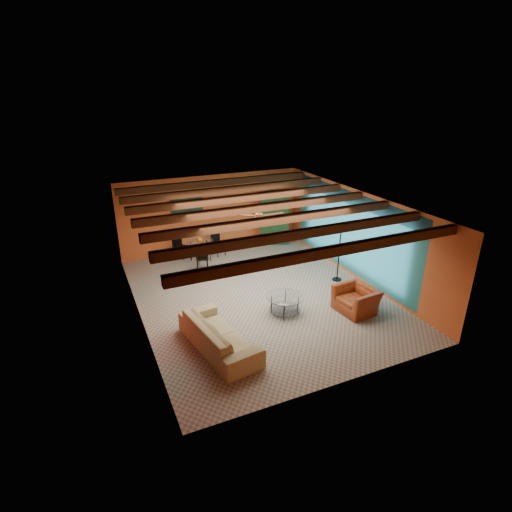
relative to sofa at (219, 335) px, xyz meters
name	(u,v)px	position (x,y,z in m)	size (l,w,h in m)	color
room	(257,215)	(1.85, 2.01, 2.01)	(6.52, 8.01, 2.71)	gray
sofa	(219,335)	(0.00, 0.00, 0.00)	(2.39, 0.93, 0.70)	#9A8D63
armchair	(356,299)	(3.84, 0.10, -0.01)	(1.03, 0.90, 0.67)	maroon
coffee_table	(285,304)	(2.08, 0.77, -0.10)	(0.97, 0.97, 0.49)	silver
dining_table	(200,248)	(1.09, 5.00, 0.13)	(1.86, 1.86, 0.97)	white
armoire	(271,220)	(4.05, 5.59, 0.54)	(1.01, 0.50, 1.78)	maroon
floor_lamp	(339,253)	(4.47, 1.86, 0.55)	(0.36, 0.36, 1.80)	black
ceiling_fan	(259,216)	(1.85, 1.89, 2.01)	(1.50, 1.50, 0.44)	#472614
painting	(187,208)	(0.95, 5.85, 1.30)	(1.05, 0.03, 0.65)	black
potted_plant	(272,190)	(4.05, 5.59, 1.67)	(0.43, 0.38, 0.48)	#26661E
vase	(199,231)	(1.09, 5.00, 0.71)	(0.17, 0.17, 0.18)	orange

